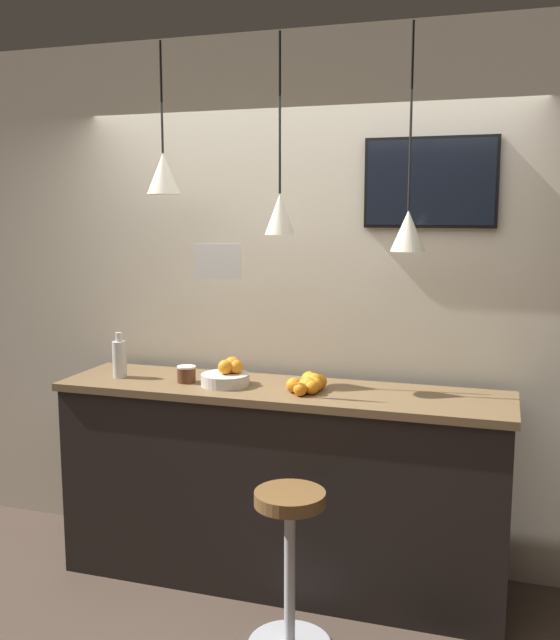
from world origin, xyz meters
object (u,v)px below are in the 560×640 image
juice_bottle (120,358)px  bar_stool (290,549)px  spread_jar (186,374)px  mounted_tv (430,183)px  fruit_bowl (227,375)px

juice_bottle → bar_stool: bearing=-24.6°
bar_stool → juice_bottle: juice_bottle is taller
spread_jar → mounted_tv: (1.20, 0.38, 0.99)m
bar_stool → spread_jar: spread_jar is taller
fruit_bowl → mounted_tv: size_ratio=0.37×
bar_stool → mounted_tv: mounted_tv is taller
bar_stool → mounted_tv: bearing=62.1°
fruit_bowl → mounted_tv: mounted_tv is taller
spread_jar → juice_bottle: bearing=180.0°
juice_bottle → spread_jar: (0.40, 0.00, -0.06)m
fruit_bowl → spread_jar: bearing=-177.3°
bar_stool → fruit_bowl: (-0.50, 0.52, 0.64)m
fruit_bowl → juice_bottle: 0.63m
fruit_bowl → mounted_tv: (0.97, 0.37, 0.99)m
bar_stool → fruit_bowl: fruit_bowl is taller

